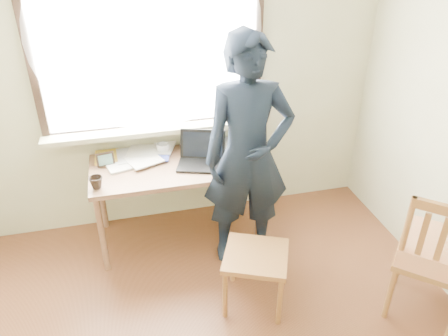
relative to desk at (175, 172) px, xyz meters
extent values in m
cube|color=beige|center=(0.10, 0.37, 0.65)|extent=(3.50, 0.02, 2.60)
cube|color=white|center=(-0.10, 0.36, 0.95)|extent=(1.70, 0.01, 1.30)
cube|color=black|center=(-0.10, 0.34, 0.27)|extent=(1.82, 0.06, 0.06)
cube|color=black|center=(-0.98, 0.34, 0.95)|extent=(0.06, 0.06, 1.30)
cube|color=black|center=(0.78, 0.34, 0.95)|extent=(0.06, 0.06, 1.30)
cube|color=beige|center=(-0.10, 0.27, 0.28)|extent=(1.85, 0.20, 0.04)
cube|color=white|center=(-0.10, 0.28, 1.05)|extent=(1.95, 0.02, 1.65)
cube|color=brown|center=(0.00, 0.00, 0.06)|extent=(1.36, 0.68, 0.04)
cylinder|color=brown|center=(-0.63, -0.29, -0.31)|extent=(0.05, 0.05, 0.69)
cylinder|color=brown|center=(-0.63, 0.29, -0.31)|extent=(0.05, 0.05, 0.69)
cylinder|color=brown|center=(0.63, -0.29, -0.31)|extent=(0.05, 0.05, 0.69)
cylinder|color=brown|center=(0.63, 0.29, -0.31)|extent=(0.05, 0.05, 0.69)
cube|color=black|center=(0.20, -0.08, 0.08)|extent=(0.43, 0.36, 0.02)
cube|color=black|center=(0.24, 0.04, 0.20)|extent=(0.37, 0.19, 0.24)
cube|color=black|center=(0.24, 0.04, 0.20)|extent=(0.32, 0.16, 0.20)
cube|color=black|center=(0.20, -0.09, 0.09)|extent=(0.36, 0.25, 0.00)
imported|color=white|center=(-0.07, 0.22, 0.12)|extent=(0.15, 0.15, 0.09)
imported|color=black|center=(-0.61, -0.22, 0.12)|extent=(0.13, 0.13, 0.09)
ellipsoid|color=black|center=(0.47, -0.10, 0.09)|extent=(0.10, 0.07, 0.04)
cube|color=white|center=(-0.44, 0.09, 0.08)|extent=(0.28, 0.29, 0.02)
cube|color=maroon|center=(-0.22, 0.16, 0.09)|extent=(0.25, 0.26, 0.02)
cube|color=navy|center=(-0.28, 0.25, 0.09)|extent=(0.31, 0.32, 0.02)
cube|color=white|center=(-0.40, 0.14, 0.09)|extent=(0.29, 0.27, 0.01)
cube|color=gold|center=(-0.36, 0.22, 0.10)|extent=(0.37, 0.35, 0.01)
cube|color=white|center=(-0.32, 0.21, 0.11)|extent=(0.31, 0.29, 0.02)
imported|color=white|center=(-0.46, 0.20, 0.09)|extent=(0.22, 0.29, 0.03)
imported|color=white|center=(0.37, 0.27, 0.08)|extent=(0.25, 0.29, 0.02)
cube|color=black|center=(-0.54, 0.10, 0.13)|extent=(0.14, 0.04, 0.11)
cube|color=#31622B|center=(-0.54, 0.10, 0.13)|extent=(0.11, 0.02, 0.08)
cube|color=#966331|center=(0.42, -0.90, -0.23)|extent=(0.57, 0.56, 0.04)
cylinder|color=#966331|center=(0.17, -0.98, -0.45)|extent=(0.04, 0.04, 0.41)
cylinder|color=#966331|center=(0.32, -0.66, -0.45)|extent=(0.04, 0.04, 0.41)
cylinder|color=#966331|center=(0.51, -1.14, -0.45)|extent=(0.04, 0.04, 0.41)
cylinder|color=#966331|center=(0.66, -0.81, -0.45)|extent=(0.04, 0.04, 0.41)
cube|color=#966331|center=(1.55, -1.27, -0.19)|extent=(0.66, 0.65, 0.04)
cylinder|color=#966331|center=(1.54, -0.98, -0.43)|extent=(0.04, 0.04, 0.44)
cylinder|color=#966331|center=(1.27, -1.27, -0.43)|extent=(0.04, 0.04, 0.44)
cylinder|color=#966331|center=(1.26, -1.27, 0.10)|extent=(0.04, 0.04, 0.54)
cube|color=#966331|center=(1.41, -1.42, 0.07)|extent=(0.04, 0.04, 0.43)
cube|color=#966331|center=(1.33, -1.34, 0.07)|extent=(0.04, 0.04, 0.43)
cube|color=#CB4614|center=(1.55, -1.27, -0.10)|extent=(0.64, 0.64, 0.14)
imported|color=black|center=(0.51, -0.36, 0.27)|extent=(0.71, 0.50, 1.85)
camera|label=1|loc=(-0.37, -3.09, 1.81)|focal=35.00mm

